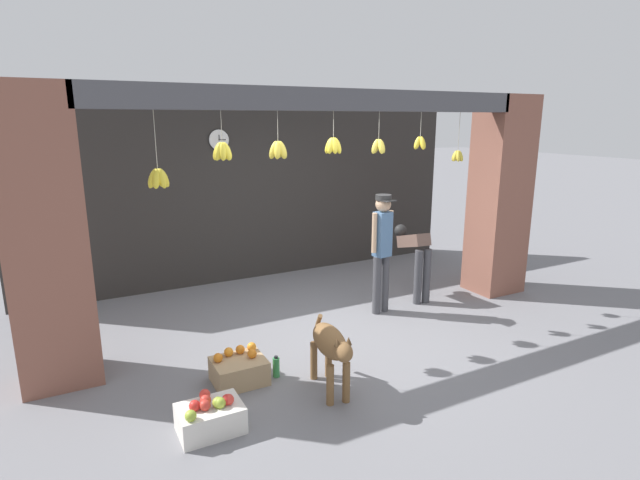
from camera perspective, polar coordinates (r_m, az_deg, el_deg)
The scene contains 12 objects.
ground_plane at distance 6.08m, azimuth 1.69°, elevation -10.65°, with size 60.00×60.00×0.00m, color slate.
shop_back_wall at distance 7.97m, azimuth -7.42°, elevation 5.70°, with size 7.08×0.12×2.83m, color #2D2B28.
shop_pillar_left at distance 5.24m, azimuth -28.80°, elevation -0.05°, with size 0.70×0.60×2.83m, color brown.
shop_pillar_right at distance 7.68m, azimuth 19.84°, elevation 4.71°, with size 0.70×0.60×2.83m, color brown.
storefront_awning at distance 5.63m, azimuth 0.89°, elevation 15.16°, with size 5.18×0.29×0.98m.
dog at distance 4.70m, azimuth 1.25°, elevation -12.00°, with size 0.36×0.93×0.69m.
shopkeeper at distance 6.48m, azimuth 7.11°, elevation -0.60°, with size 0.34×0.27×1.57m.
worker_stooping at distance 7.14m, azimuth 10.82°, elevation -1.54°, with size 0.29×0.77×1.00m.
fruit_crate_oranges at distance 5.08m, azimuth -9.23°, elevation -14.40°, with size 0.50×0.42×0.32m.
fruit_crate_apples at distance 4.42m, azimuth -12.42°, elevation -19.10°, with size 0.52×0.37×0.31m.
water_bottle at distance 5.13m, azimuth -5.03°, elevation -14.26°, with size 0.07×0.07×0.22m.
wall_clock at distance 7.65m, azimuth -11.48°, elevation 11.16°, with size 0.31×0.03×0.31m.
Camera 1 is at (-2.73, -4.82, 2.50)m, focal length 28.00 mm.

